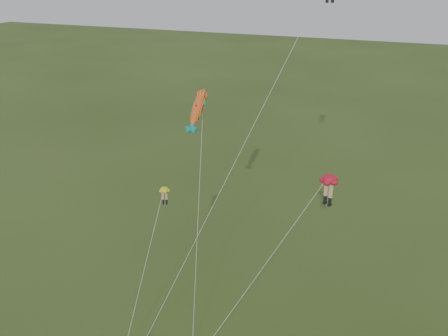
% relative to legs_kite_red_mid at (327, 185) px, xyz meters
% --- Properties ---
extents(legs_kite_red_mid, '(8.09, 10.04, 12.13)m').
position_rel_legs_kite_red_mid_xyz_m(legs_kite_red_mid, '(0.00, 0.00, 0.00)').
color(legs_kite_red_mid, '#B71227').
rests_on(legs_kite_red_mid, ground).
extents(legs_kite_yellow, '(1.26, 9.24, 9.44)m').
position_rel_legs_kite_red_mid_xyz_m(legs_kite_yellow, '(-12.17, -0.98, -2.87)').
color(legs_kite_yellow, yellow).
rests_on(legs_kite_yellow, ground).
extents(fish_kite, '(3.22, 9.64, 16.91)m').
position_rel_legs_kite_red_mid_xyz_m(fish_kite, '(-9.99, 1.29, 4.02)').
color(fish_kite, orange).
rests_on(fish_kite, ground).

